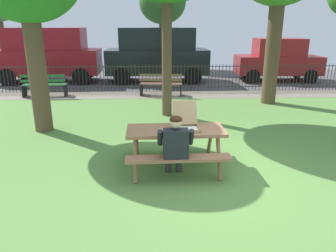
{
  "coord_description": "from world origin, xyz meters",
  "views": [
    {
      "loc": [
        -1.08,
        -4.95,
        2.61
      ],
      "look_at": [
        -0.86,
        0.85,
        0.75
      ],
      "focal_mm": 34.03,
      "sensor_mm": 36.0,
      "label": 1
    }
  ],
  "objects_px": {
    "picnic_table_foreground": "(176,138)",
    "parked_car_left": "(48,54)",
    "park_bench_center": "(161,85)",
    "far_tree_midleft": "(162,3)",
    "pizza_box_open": "(186,122)",
    "park_bench_left": "(44,86)",
    "parked_car_center": "(157,53)",
    "pizza_slice_on_table": "(164,131)",
    "adult_at_table": "(175,144)",
    "parked_car_right": "(278,59)"
  },
  "relations": [
    {
      "from": "picnic_table_foreground",
      "to": "parked_car_left",
      "type": "xyz_separation_m",
      "value": [
        -5.34,
        9.68,
        0.71
      ]
    },
    {
      "from": "picnic_table_foreground",
      "to": "park_bench_center",
      "type": "height_order",
      "value": "park_bench_center"
    },
    {
      "from": "far_tree_midleft",
      "to": "pizza_box_open",
      "type": "bearing_deg",
      "value": -89.55
    },
    {
      "from": "park_bench_center",
      "to": "parked_car_left",
      "type": "bearing_deg",
      "value": 147.87
    },
    {
      "from": "picnic_table_foreground",
      "to": "far_tree_midleft",
      "type": "bearing_deg",
      "value": 89.69
    },
    {
      "from": "park_bench_left",
      "to": "parked_car_center",
      "type": "bearing_deg",
      "value": 37.31
    },
    {
      "from": "parked_car_left",
      "to": "far_tree_midleft",
      "type": "height_order",
      "value": "far_tree_midleft"
    },
    {
      "from": "pizza_slice_on_table",
      "to": "parked_car_center",
      "type": "xyz_separation_m",
      "value": [
        -0.07,
        9.79,
        0.53
      ]
    },
    {
      "from": "pizza_slice_on_table",
      "to": "parked_car_center",
      "type": "bearing_deg",
      "value": 90.43
    },
    {
      "from": "pizza_box_open",
      "to": "parked_car_center",
      "type": "relative_size",
      "value": 0.13
    },
    {
      "from": "parked_car_left",
      "to": "park_bench_center",
      "type": "bearing_deg",
      "value": -32.13
    },
    {
      "from": "pizza_slice_on_table",
      "to": "adult_at_table",
      "type": "bearing_deg",
      "value": -66.12
    },
    {
      "from": "picnic_table_foreground",
      "to": "park_bench_center",
      "type": "bearing_deg",
      "value": 91.49
    },
    {
      "from": "pizza_box_open",
      "to": "adult_at_table",
      "type": "relative_size",
      "value": 0.5
    },
    {
      "from": "pizza_box_open",
      "to": "parked_car_left",
      "type": "relative_size",
      "value": 0.12
    },
    {
      "from": "picnic_table_foreground",
      "to": "pizza_box_open",
      "type": "distance_m",
      "value": 0.35
    },
    {
      "from": "pizza_slice_on_table",
      "to": "parked_car_right",
      "type": "height_order",
      "value": "parked_car_right"
    },
    {
      "from": "pizza_slice_on_table",
      "to": "parked_car_left",
      "type": "relative_size",
      "value": 0.06
    },
    {
      "from": "pizza_box_open",
      "to": "pizza_slice_on_table",
      "type": "distance_m",
      "value": 0.44
    },
    {
      "from": "park_bench_center",
      "to": "pizza_slice_on_table",
      "type": "bearing_deg",
      "value": -90.36
    },
    {
      "from": "park_bench_center",
      "to": "parked_car_right",
      "type": "relative_size",
      "value": 0.41
    },
    {
      "from": "park_bench_left",
      "to": "pizza_slice_on_table",
      "type": "bearing_deg",
      "value": -56.45
    },
    {
      "from": "park_bench_center",
      "to": "parked_car_center",
      "type": "bearing_deg",
      "value": 92.01
    },
    {
      "from": "adult_at_table",
      "to": "far_tree_midleft",
      "type": "bearing_deg",
      "value": 89.56
    },
    {
      "from": "parked_car_right",
      "to": "far_tree_midleft",
      "type": "height_order",
      "value": "far_tree_midleft"
    },
    {
      "from": "far_tree_midleft",
      "to": "parked_car_left",
      "type": "bearing_deg",
      "value": -138.51
    },
    {
      "from": "park_bench_left",
      "to": "picnic_table_foreground",
      "type": "bearing_deg",
      "value": -54.73
    },
    {
      "from": "adult_at_table",
      "to": "parked_car_right",
      "type": "height_order",
      "value": "parked_car_right"
    },
    {
      "from": "parked_car_left",
      "to": "parked_car_center",
      "type": "height_order",
      "value": "same"
    },
    {
      "from": "adult_at_table",
      "to": "park_bench_center",
      "type": "bearing_deg",
      "value": 91.09
    },
    {
      "from": "parked_car_center",
      "to": "parked_car_right",
      "type": "bearing_deg",
      "value": -0.0
    },
    {
      "from": "parked_car_right",
      "to": "pizza_slice_on_table",
      "type": "bearing_deg",
      "value": -120.15
    },
    {
      "from": "pizza_box_open",
      "to": "pizza_slice_on_table",
      "type": "xyz_separation_m",
      "value": [
        -0.4,
        -0.16,
        -0.11
      ]
    },
    {
      "from": "picnic_table_foreground",
      "to": "parked_car_left",
      "type": "bearing_deg",
      "value": 118.9
    },
    {
      "from": "parked_car_left",
      "to": "far_tree_midleft",
      "type": "xyz_separation_m",
      "value": [
        5.42,
        4.79,
        2.48
      ]
    },
    {
      "from": "pizza_slice_on_table",
      "to": "parked_car_right",
      "type": "xyz_separation_m",
      "value": [
        5.69,
        9.79,
        0.23
      ]
    },
    {
      "from": "picnic_table_foreground",
      "to": "parked_car_right",
      "type": "distance_m",
      "value": 11.13
    },
    {
      "from": "pizza_box_open",
      "to": "parked_car_left",
      "type": "distance_m",
      "value": 11.11
    },
    {
      "from": "park_bench_left",
      "to": "parked_car_left",
      "type": "distance_m",
      "value": 3.46
    },
    {
      "from": "adult_at_table",
      "to": "far_tree_midleft",
      "type": "distance_m",
      "value": 15.3
    },
    {
      "from": "adult_at_table",
      "to": "parked_car_center",
      "type": "distance_m",
      "value": 10.2
    },
    {
      "from": "pizza_box_open",
      "to": "far_tree_midleft",
      "type": "xyz_separation_m",
      "value": [
        -0.11,
        14.42,
        2.9
      ]
    },
    {
      "from": "park_bench_left",
      "to": "parked_car_right",
      "type": "height_order",
      "value": "parked_car_right"
    },
    {
      "from": "park_bench_left",
      "to": "park_bench_center",
      "type": "bearing_deg",
      "value": 0.0
    },
    {
      "from": "parked_car_center",
      "to": "pizza_box_open",
      "type": "bearing_deg",
      "value": -87.19
    },
    {
      "from": "picnic_table_foreground",
      "to": "parked_car_left",
      "type": "relative_size",
      "value": 0.39
    },
    {
      "from": "pizza_box_open",
      "to": "parked_car_center",
      "type": "bearing_deg",
      "value": 92.81
    },
    {
      "from": "adult_at_table",
      "to": "pizza_slice_on_table",
      "type": "bearing_deg",
      "value": 113.88
    },
    {
      "from": "park_bench_center",
      "to": "parked_car_left",
      "type": "relative_size",
      "value": 0.34
    },
    {
      "from": "park_bench_left",
      "to": "park_bench_center",
      "type": "relative_size",
      "value": 0.99
    }
  ]
}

